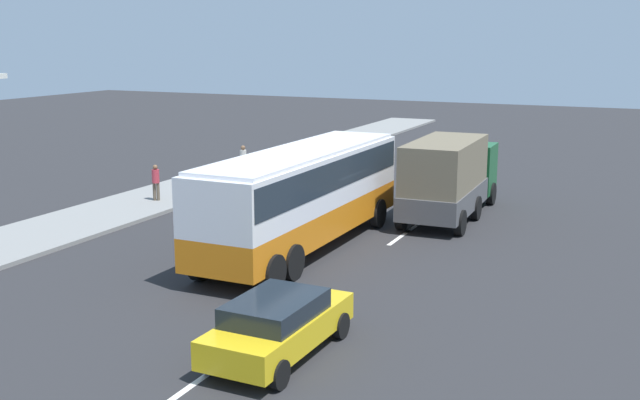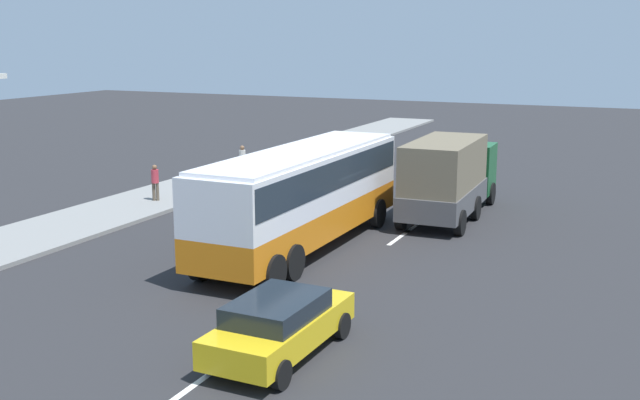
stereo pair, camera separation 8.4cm
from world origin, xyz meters
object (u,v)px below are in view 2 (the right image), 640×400
Objects in this scene: car_yellow_taxi at (280,324)px; pedestrian_near_curb at (155,180)px; coach_bus at (303,188)px; cargo_truck at (449,175)px; pedestrian_at_crossing at (242,160)px.

pedestrian_near_curb is (12.18, 12.45, 0.28)m from car_yellow_taxi.
coach_bus is 7.50m from cargo_truck.
coach_bus is 1.46× the size of cargo_truck.
pedestrian_at_crossing is (5.97, -0.88, 0.09)m from pedestrian_near_curb.
pedestrian_at_crossing is at bearing -32.06° from pedestrian_near_curb.
cargo_truck is at bearing 2.12° from car_yellow_taxi.
car_yellow_taxi is (-8.28, -3.44, -1.37)m from coach_bus.
pedestrian_near_curb is (3.90, 9.02, -1.08)m from coach_bus.
pedestrian_near_curb is at bearing 115.69° from pedestrian_at_crossing.
pedestrian_near_curb is at bearing 101.70° from cargo_truck.
cargo_truck is at bearing -25.24° from coach_bus.
pedestrian_at_crossing is at bearing 39.84° from coach_bus.
cargo_truck is 4.47× the size of pedestrian_at_crossing.
cargo_truck reaches higher than pedestrian_at_crossing.
coach_bus is 9.07m from car_yellow_taxi.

